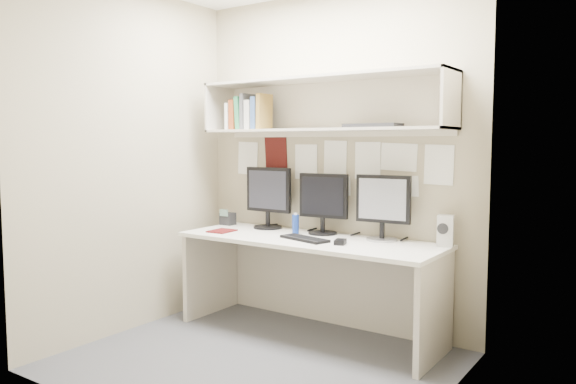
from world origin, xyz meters
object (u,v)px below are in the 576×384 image
Objects in this scene: keyboard at (305,239)px; desk_phone at (228,219)px; monitor_center at (323,201)px; monitor_left at (268,196)px; desk at (309,286)px; monitor_right at (383,205)px; speaker at (445,231)px; maroon_notebook at (222,231)px.

desk_phone is at bearing -179.86° from keyboard.
monitor_center is 0.40m from keyboard.
monitor_left is 0.53m from monitor_center.
monitor_center reaches higher than desk.
monitor_center is at bearing 93.02° from desk.
monitor_right reaches higher than monitor_center.
keyboard is at bearing -173.86° from speaker.
speaker is (0.94, 0.25, 0.47)m from desk.
desk_phone is (-1.88, -0.07, -0.05)m from speaker.
monitor_left reaches higher than maroon_notebook.
keyboard is 0.75m from maroon_notebook.
desk is at bearing -160.26° from monitor_right.
monitor_left is 3.64× the size of desk_phone.
monitor_right is 2.22× the size of speaker.
keyboard is at bearing -78.39° from desk.
monitor_left reaches higher than speaker.
maroon_notebook is (-1.67, -0.39, -0.10)m from speaker.
monitor_center is at bearing 2.38° from desk_phone.
speaker is 1.72m from maroon_notebook.
monitor_center reaches higher than maroon_notebook.
keyboard is 1.87× the size of speaker.
keyboard is 1.00m from desk_phone.
keyboard is at bearing -28.56° from monitor_left.
desk_phone is at bearing 177.82° from monitor_center.
monitor_left is at bearing 6.06° from desk_phone.
monitor_right is 1.30m from maroon_notebook.
monitor_left is at bearing 166.38° from keyboard.
monitor_right is at bearing 24.20° from desk.
desk is 0.82m from monitor_right.
maroon_notebook is 1.48× the size of desk_phone.
keyboard reaches higher than maroon_notebook.
maroon_notebook reaches higher than desk.
speaker reaches higher than keyboard.
speaker is 1.54× the size of desk_phone.
monitor_center reaches higher than desk_phone.
monitor_right is at bearing 1.38° from desk_phone.
monitor_center is 0.84m from maroon_notebook.
monitor_left is (-0.54, 0.22, 0.63)m from desk.
monitor_right reaches higher than maroon_notebook.
monitor_center is at bearing 167.47° from speaker.
monitor_right is at bearing 13.31° from maroon_notebook.
monitor_center is at bearing 23.39° from maroon_notebook.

